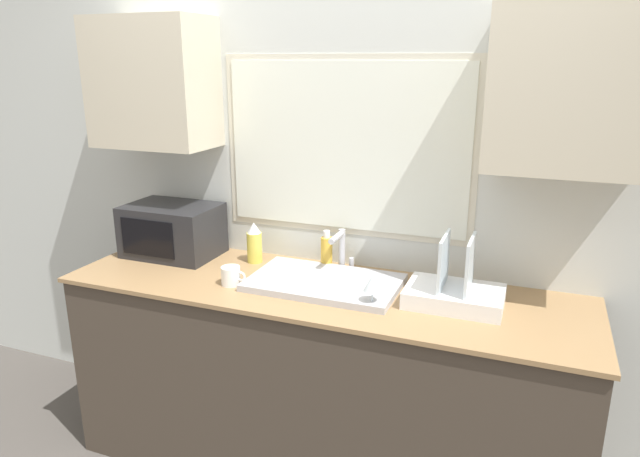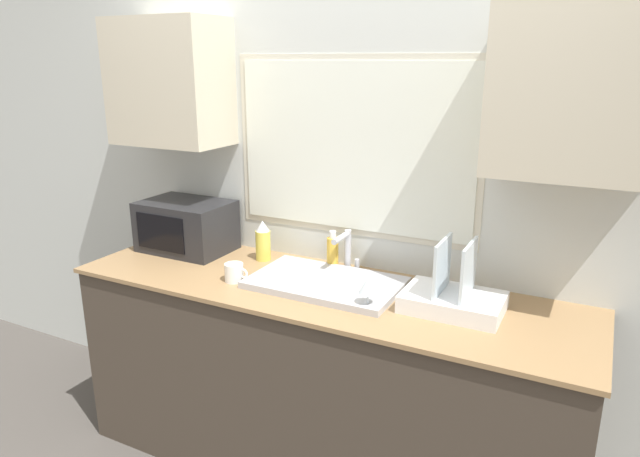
# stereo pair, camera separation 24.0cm
# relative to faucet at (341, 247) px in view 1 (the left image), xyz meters

# --- Properties ---
(countertop) EXTENTS (2.32, 0.68, 0.94)m
(countertop) POSITION_rel_faucet_xyz_m (-0.02, -0.23, -0.59)
(countertop) COLOR #42382D
(countertop) RESTS_ON ground_plane
(wall_back) EXTENTS (6.00, 0.38, 2.60)m
(wall_back) POSITION_rel_faucet_xyz_m (-0.02, 0.09, 0.34)
(wall_back) COLOR silver
(wall_back) RESTS_ON ground_plane
(sink_basin) EXTENTS (0.66, 0.40, 0.03)m
(sink_basin) POSITION_rel_faucet_xyz_m (-0.00, -0.21, -0.10)
(sink_basin) COLOR #B2B2B7
(sink_basin) RESTS_ON countertop
(faucet) EXTENTS (0.08, 0.17, 0.20)m
(faucet) POSITION_rel_faucet_xyz_m (0.00, 0.00, 0.00)
(faucet) COLOR #B7B7BC
(faucet) RESTS_ON countertop
(microwave) EXTENTS (0.46, 0.32, 0.26)m
(microwave) POSITION_rel_faucet_xyz_m (-0.88, -0.09, 0.01)
(microwave) COLOR #232326
(microwave) RESTS_ON countertop
(dish_rack) EXTENTS (0.39, 0.27, 0.29)m
(dish_rack) POSITION_rel_faucet_xyz_m (0.56, -0.20, -0.06)
(dish_rack) COLOR white
(dish_rack) RESTS_ON countertop
(spray_bottle) EXTENTS (0.07, 0.07, 0.20)m
(spray_bottle) POSITION_rel_faucet_xyz_m (-0.44, -0.04, -0.02)
(spray_bottle) COLOR #D8CC4C
(spray_bottle) RESTS_ON countertop
(soap_bottle) EXTENTS (0.06, 0.06, 0.19)m
(soap_bottle) POSITION_rel_faucet_xyz_m (-0.08, 0.01, -0.04)
(soap_bottle) COLOR gold
(soap_bottle) RESTS_ON countertop
(mug_near_sink) EXTENTS (0.12, 0.08, 0.08)m
(mug_near_sink) POSITION_rel_faucet_xyz_m (-0.40, -0.35, -0.08)
(mug_near_sink) COLOR white
(mug_near_sink) RESTS_ON countertop
(wine_glass) EXTENTS (0.08, 0.08, 0.14)m
(wine_glass) POSITION_rel_faucet_xyz_m (0.26, -0.36, -0.01)
(wine_glass) COLOR silver
(wine_glass) RESTS_ON countertop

